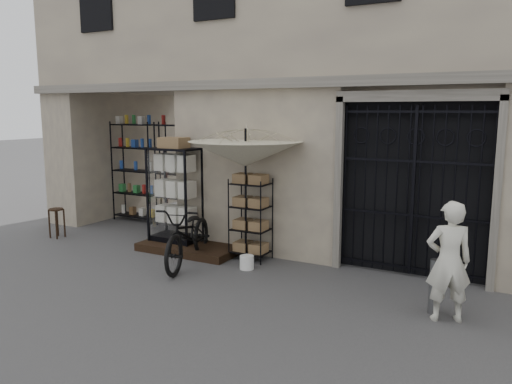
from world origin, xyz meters
The scene contains 14 objects.
ground centered at (0.00, 0.00, 0.00)m, with size 80.00×80.00×0.00m, color black.
main_building centered at (0.00, 4.00, 4.50)m, with size 14.00×4.00×9.00m, color tan.
shop_recess centered at (-4.50, 2.80, 1.50)m, with size 3.00×1.70×3.00m, color black.
shop_shelving centered at (-4.55, 3.30, 1.25)m, with size 2.70×0.50×2.50m, color black.
iron_gate centered at (1.75, 2.28, 1.50)m, with size 2.50×0.21×3.00m.
step_platform centered at (-2.40, 1.55, 0.07)m, with size 2.00×0.90×0.15m, color black.
display_cabinet centered at (-2.82, 1.70, 1.00)m, with size 1.10×0.91×2.04m.
wire_rack centered at (-1.08, 1.71, 0.75)m, with size 0.76×0.62×1.53m.
market_umbrella centered at (-1.12, 1.60, 2.12)m, with size 1.96×2.00×2.94m.
white_bucket centered at (-0.86, 1.16, 0.12)m, with size 0.25×0.25×0.24m, color white.
bicycle centered at (-1.90, 0.90, 0.00)m, with size 0.74×1.11×2.11m, color black.
wooden_stool centered at (-5.62, 1.12, 0.34)m, with size 0.40×0.40×0.65m.
steel_bollard centered at (2.36, 0.68, 0.38)m, with size 0.14×0.14×0.77m, color slate.
shopkeeper centered at (2.54, 0.52, 0.00)m, with size 0.59×1.62×0.39m, color beige.
Camera 1 is at (3.30, -6.23, 2.77)m, focal length 35.00 mm.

